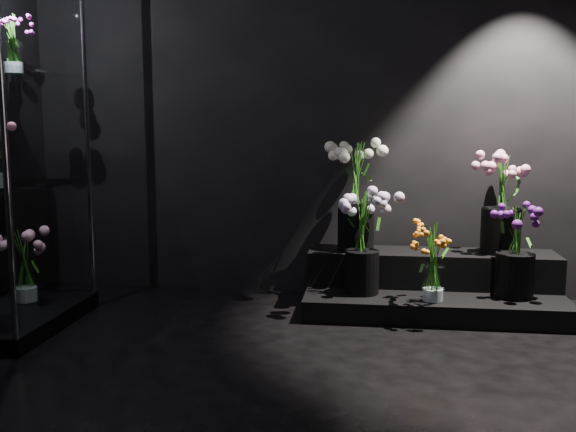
# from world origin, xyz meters

# --- Properties ---
(floor) EXTENTS (4.00, 4.00, 0.00)m
(floor) POSITION_xyz_m (0.00, 0.00, 0.00)
(floor) COLOR black
(floor) RESTS_ON ground
(wall_back) EXTENTS (4.00, 0.00, 4.00)m
(wall_back) POSITION_xyz_m (0.00, 2.00, 1.40)
(wall_back) COLOR black
(wall_back) RESTS_ON floor
(display_riser) EXTENTS (1.69, 0.75, 0.38)m
(display_riser) POSITION_xyz_m (0.92, 1.66, 0.16)
(display_riser) COLOR black
(display_riser) RESTS_ON floor
(display_case) EXTENTS (0.62, 1.03, 2.27)m
(display_case) POSITION_xyz_m (-1.67, 0.92, 1.14)
(display_case) COLOR black
(display_case) RESTS_ON floor
(bouquet_orange_bells) EXTENTS (0.28, 0.28, 0.49)m
(bouquet_orange_bells) POSITION_xyz_m (0.90, 1.34, 0.39)
(bouquet_orange_bells) COLOR white
(bouquet_orange_bells) RESTS_ON display_riser
(bouquet_lilac) EXTENTS (0.48, 0.48, 0.66)m
(bouquet_lilac) POSITION_xyz_m (0.45, 1.47, 0.53)
(bouquet_lilac) COLOR black
(bouquet_lilac) RESTS_ON display_riser
(bouquet_purple) EXTENTS (0.42, 0.42, 0.60)m
(bouquet_purple) POSITION_xyz_m (1.43, 1.50, 0.48)
(bouquet_purple) COLOR black
(bouquet_purple) RESTS_ON display_riser
(bouquet_cream_roses) EXTENTS (0.48, 0.48, 0.77)m
(bouquet_cream_roses) POSITION_xyz_m (0.40, 1.75, 0.82)
(bouquet_cream_roses) COLOR black
(bouquet_cream_roses) RESTS_ON display_riser
(bouquet_pink_roses) EXTENTS (0.50, 0.50, 0.66)m
(bouquet_pink_roses) POSITION_xyz_m (1.38, 1.77, 0.75)
(bouquet_pink_roses) COLOR black
(bouquet_pink_roses) RESTS_ON display_riser
(bouquet_case_magenta) EXTENTS (0.28, 0.28, 0.35)m
(bouquet_case_magenta) POSITION_xyz_m (-1.69, 1.09, 1.74)
(bouquet_case_magenta) COLOR white
(bouquet_case_magenta) RESTS_ON display_case
(bouquet_case_base_pink) EXTENTS (0.43, 0.43, 0.47)m
(bouquet_case_base_pink) POSITION_xyz_m (-1.71, 1.13, 0.36)
(bouquet_case_base_pink) COLOR white
(bouquet_case_base_pink) RESTS_ON display_case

